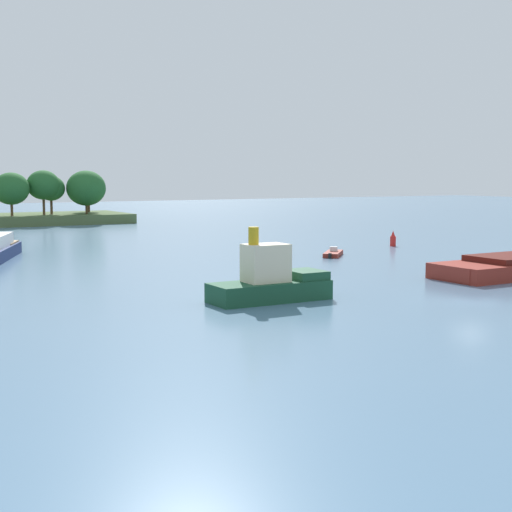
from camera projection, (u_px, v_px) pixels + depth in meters
The scene contains 4 objects.
ground_plane at pixel (472, 302), 50.73m from camera, with size 400.00×400.00×0.00m, color slate.
small_motorboat at pixel (333, 254), 79.54m from camera, with size 4.47×4.59×0.97m.
tugboat at pixel (271, 282), 51.05m from camera, with size 8.64×3.30×5.14m.
channel_buoy_red at pixel (393, 240), 90.49m from camera, with size 0.70×0.70×1.90m.
Camera 1 is at (-37.83, -35.98, 8.60)m, focal length 52.23 mm.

